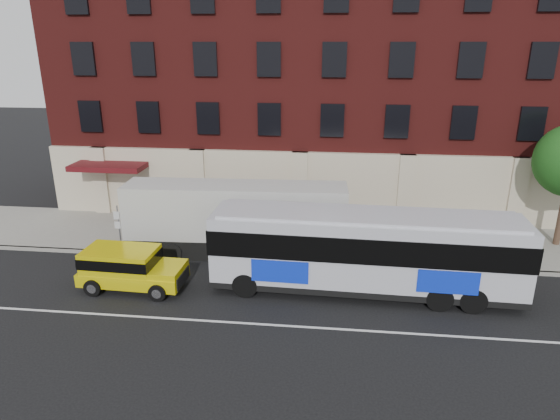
# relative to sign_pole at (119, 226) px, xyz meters

# --- Properties ---
(ground) EXTENTS (120.00, 120.00, 0.00)m
(ground) POSITION_rel_sign_pole_xyz_m (8.50, -6.15, -1.45)
(ground) COLOR black
(ground) RESTS_ON ground
(sidewalk) EXTENTS (60.00, 6.00, 0.15)m
(sidewalk) POSITION_rel_sign_pole_xyz_m (8.50, 2.85, -1.38)
(sidewalk) COLOR gray
(sidewalk) RESTS_ON ground
(kerb) EXTENTS (60.00, 0.25, 0.15)m
(kerb) POSITION_rel_sign_pole_xyz_m (8.50, -0.15, -1.38)
(kerb) COLOR gray
(kerb) RESTS_ON ground
(lane_line) EXTENTS (60.00, 0.12, 0.01)m
(lane_line) POSITION_rel_sign_pole_xyz_m (8.50, -5.65, -1.45)
(lane_line) COLOR silver
(lane_line) RESTS_ON ground
(building) EXTENTS (30.00, 12.10, 15.00)m
(building) POSITION_rel_sign_pole_xyz_m (8.49, 10.77, 6.13)
(building) COLOR #571614
(building) RESTS_ON sidewalk
(sign_pole) EXTENTS (0.30, 0.20, 2.50)m
(sign_pole) POSITION_rel_sign_pole_xyz_m (0.00, 0.00, 0.00)
(sign_pole) COLOR slate
(sign_pole) RESTS_ON ground
(city_bus) EXTENTS (12.78, 3.09, 3.48)m
(city_bus) POSITION_rel_sign_pole_xyz_m (11.84, -2.57, 0.47)
(city_bus) COLOR #BABBC5
(city_bus) RESTS_ON ground
(yellow_suv) EXTENTS (4.69, 2.18, 1.78)m
(yellow_suv) POSITION_rel_sign_pole_xyz_m (1.88, -3.41, -0.43)
(yellow_suv) COLOR #D3C309
(yellow_suv) RESTS_ON ground
(shipping_container) EXTENTS (10.79, 2.68, 3.57)m
(shipping_container) POSITION_rel_sign_pole_xyz_m (5.76, 0.65, 0.31)
(shipping_container) COLOR black
(shipping_container) RESTS_ON ground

